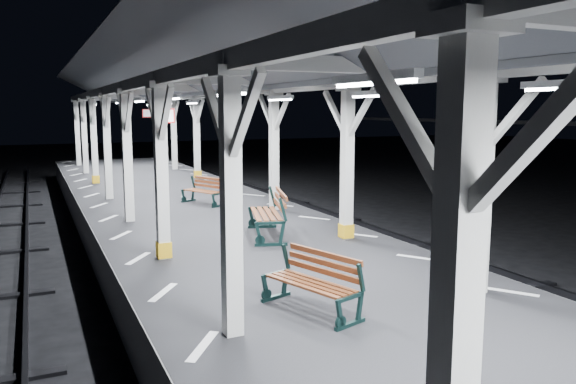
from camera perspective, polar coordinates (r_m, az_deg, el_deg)
ground at (r=10.14m, az=1.69°, el=-13.70°), size 120.00×120.00×0.00m
platform at (r=9.96m, az=1.70°, el=-11.03°), size 6.00×50.00×1.00m
hazard_stripes_left at (r=9.04m, az=-12.56°, el=-9.91°), size 1.00×48.00×0.01m
hazard_stripes_right at (r=11.08m, az=13.23°, el=-6.53°), size 1.00×48.00×0.01m
track_right at (r=13.00m, az=22.12°, el=-8.94°), size 2.20×60.00×0.16m
canopy at (r=9.41m, az=1.87°, el=12.97°), size 5.40×49.00×4.65m
bench_near at (r=7.97m, az=2.76°, el=-8.93°), size 1.00×1.62×0.83m
bench_mid at (r=12.49m, az=-1.74°, el=-2.07°), size 1.19×2.01×1.03m
bench_far at (r=17.02m, az=-8.40°, el=0.21°), size 1.08×1.56×0.80m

